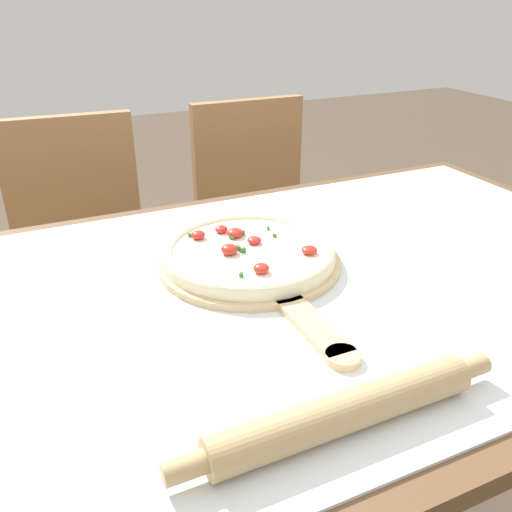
# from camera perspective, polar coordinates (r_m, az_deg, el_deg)

# --- Properties ---
(dining_table) EXTENTS (1.45, 0.90, 0.76)m
(dining_table) POSITION_cam_1_polar(r_m,az_deg,el_deg) (1.00, 4.49, -7.96)
(dining_table) COLOR brown
(dining_table) RESTS_ON ground_plane
(towel_cloth) EXTENTS (1.37, 0.82, 0.00)m
(towel_cloth) POSITION_cam_1_polar(r_m,az_deg,el_deg) (0.94, 4.72, -2.62)
(towel_cloth) COLOR silver
(towel_cloth) RESTS_ON dining_table
(pizza_peel) EXTENTS (0.33, 0.50, 0.01)m
(pizza_peel) POSITION_cam_1_polar(r_m,az_deg,el_deg) (0.97, -0.22, -1.05)
(pizza_peel) COLOR #D6B784
(pizza_peel) RESTS_ON towel_cloth
(pizza) EXTENTS (0.31, 0.31, 0.04)m
(pizza) POSITION_cam_1_polar(r_m,az_deg,el_deg) (0.98, -0.75, 0.46)
(pizza) COLOR beige
(pizza) RESTS_ON pizza_peel
(rolling_pin) EXTENTS (0.42, 0.05, 0.05)m
(rolling_pin) POSITION_cam_1_polar(r_m,az_deg,el_deg) (0.64, 9.25, -15.90)
(rolling_pin) COLOR tan
(rolling_pin) RESTS_ON towel_cloth
(chair_left) EXTENTS (0.42, 0.42, 0.90)m
(chair_left) POSITION_cam_1_polar(r_m,az_deg,el_deg) (1.68, -17.70, 0.59)
(chair_left) COLOR #A37547
(chair_left) RESTS_ON ground_plane
(chair_right) EXTENTS (0.40, 0.40, 0.90)m
(chair_right) POSITION_cam_1_polar(r_m,az_deg,el_deg) (1.82, 0.32, 3.91)
(chair_right) COLOR #A37547
(chair_right) RESTS_ON ground_plane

